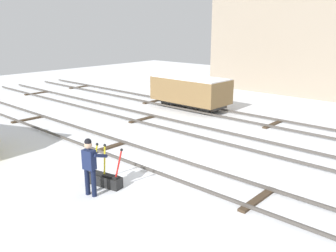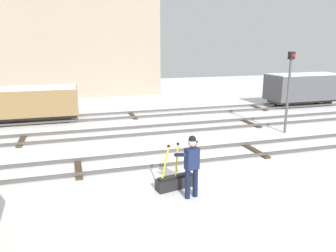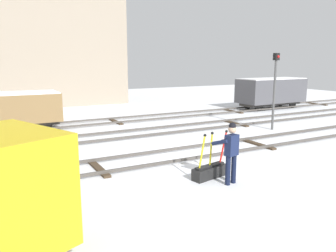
{
  "view_description": "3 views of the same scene",
  "coord_description": "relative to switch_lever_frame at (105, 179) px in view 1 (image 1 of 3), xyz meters",
  "views": [
    {
      "loc": [
        7.98,
        -8.96,
        5.06
      ],
      "look_at": [
        -0.43,
        0.34,
        1.5
      ],
      "focal_mm": 37.98,
      "sensor_mm": 36.0,
      "label": 1
    },
    {
      "loc": [
        -3.63,
        -11.23,
        4.28
      ],
      "look_at": [
        0.13,
        1.15,
        1.05
      ],
      "focal_mm": 34.95,
      "sensor_mm": 36.0,
      "label": 2
    },
    {
      "loc": [
        -6.61,
        -10.63,
        3.58
      ],
      "look_at": [
        0.41,
        2.39,
        0.72
      ],
      "focal_mm": 36.18,
      "sensor_mm": 36.0,
      "label": 3
    }
  ],
  "objects": [
    {
      "name": "switch_lever_frame",
      "position": [
        0.0,
        0.0,
        0.0
      ],
      "size": [
        1.42,
        0.61,
        1.45
      ],
      "rotation": [
        0.0,
        0.0,
        0.21
      ],
      "color": "black",
      "rests_on": "ground_plane"
    },
    {
      "name": "rail_worker",
      "position": [
        0.23,
        -0.69,
        0.8
      ],
      "size": [
        0.64,
        0.76,
        1.84
      ],
      "rotation": [
        0.0,
        0.0,
        0.21
      ],
      "color": "#111831",
      "rests_on": "ground_plane"
    },
    {
      "name": "track_main_line",
      "position": [
        0.71,
        2.42,
        -0.14
      ],
      "size": [
        44.0,
        1.94,
        0.18
      ],
      "color": "#4C4742",
      "rests_on": "ground_plane"
    },
    {
      "name": "track_siding_far",
      "position": [
        0.71,
        10.57,
        -0.14
      ],
      "size": [
        44.0,
        1.94,
        0.18
      ],
      "color": "#4C4742",
      "rests_on": "ground_plane"
    },
    {
      "name": "track_siding_near",
      "position": [
        0.71,
        6.7,
        -0.13
      ],
      "size": [
        44.0,
        1.94,
        0.18
      ],
      "color": "#4C4742",
      "rests_on": "ground_plane"
    },
    {
      "name": "apartment_building",
      "position": [
        -2.23,
        21.35,
        5.14
      ],
      "size": [
        14.24,
        5.46,
        10.76
      ],
      "color": "gray",
      "rests_on": "ground_plane"
    },
    {
      "name": "ground_plane",
      "position": [
        0.71,
        2.42,
        -0.25
      ],
      "size": [
        60.0,
        60.0,
        0.0
      ],
      "primitive_type": "plane",
      "color": "white"
    },
    {
      "name": "freight_car_near_switch",
      "position": [
        -4.9,
        10.57,
        0.93
      ],
      "size": [
        4.84,
        2.32,
        1.99
      ],
      "rotation": [
        0.0,
        0.0,
        -0.01
      ],
      "color": "#2D2B28",
      "rests_on": "ground_plane"
    }
  ]
}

